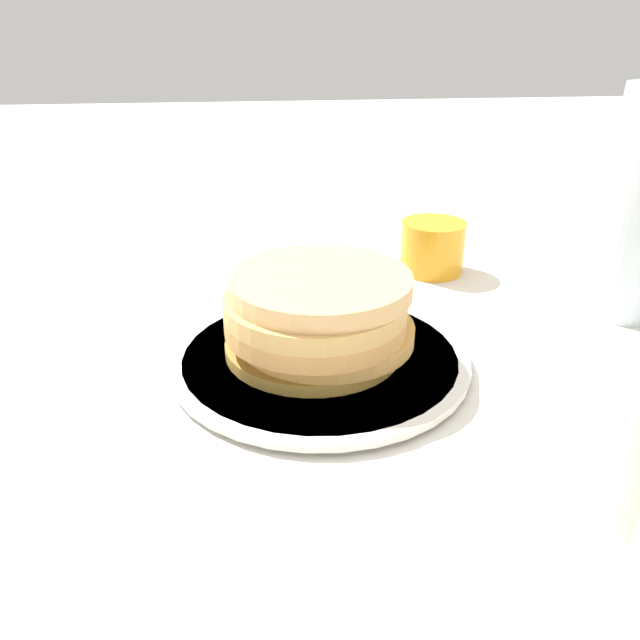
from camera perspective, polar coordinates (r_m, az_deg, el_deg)
name	(u,v)px	position (r m, az deg, el deg)	size (l,w,h in m)	color
ground_plane	(348,377)	(0.57, 2.55, -5.23)	(4.00, 4.00, 0.00)	silver
plate	(320,358)	(0.59, 0.00, -3.52)	(0.28, 0.28, 0.01)	silver
pancake_stack	(318,315)	(0.57, -0.17, 0.46)	(0.18, 0.17, 0.08)	#B08739
juice_glass	(432,247)	(0.80, 10.24, 6.59)	(0.08, 0.08, 0.06)	orange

